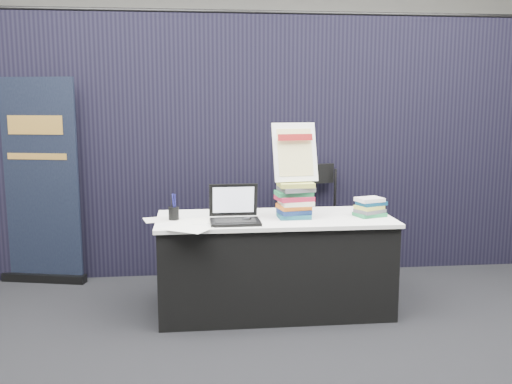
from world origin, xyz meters
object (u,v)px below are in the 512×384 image
object	(u,v)px
book_stack_tall	(295,200)
display_table	(274,264)
stacking_chair	(315,218)
pullup_banner	(40,193)
laptop	(235,214)
info_sign	(295,153)
book_stack_short	(370,207)

from	to	relation	value
book_stack_tall	display_table	bearing A→B (deg)	163.60
display_table	stacking_chair	bearing A→B (deg)	55.82
display_table	pullup_banner	bearing A→B (deg)	154.47
pullup_banner	stacking_chair	world-z (taller)	pullup_banner
laptop	pullup_banner	xyz separation A→B (m)	(-1.67, 1.10, -0.00)
display_table	info_sign	xyz separation A→B (m)	(0.15, -0.01, 0.87)
laptop	book_stack_tall	world-z (taller)	same
book_stack_tall	info_sign	size ratio (longest dim) A/B	0.60
laptop	book_stack_tall	bearing A→B (deg)	11.92
pullup_banner	laptop	bearing A→B (deg)	-19.83
display_table	info_sign	world-z (taller)	info_sign
display_table	pullup_banner	xyz separation A→B (m)	(-1.98, 0.95, 0.44)
display_table	info_sign	size ratio (longest dim) A/B	3.92
laptop	pullup_banner	world-z (taller)	pullup_banner
display_table	book_stack_short	distance (m)	0.86
info_sign	stacking_chair	bearing A→B (deg)	58.72
info_sign	pullup_banner	world-z (taller)	pullup_banner
info_sign	pullup_banner	bearing A→B (deg)	148.74
laptop	stacking_chair	xyz separation A→B (m)	(0.78, 0.84, -0.23)
stacking_chair	pullup_banner	bearing A→B (deg)	158.28
laptop	info_sign	distance (m)	0.65
book_stack_short	pullup_banner	size ratio (longest dim) A/B	0.13
laptop	book_stack_short	size ratio (longest dim) A/B	1.48
book_stack_short	info_sign	world-z (taller)	info_sign
display_table	book_stack_short	bearing A→B (deg)	-4.05
book_stack_tall	stacking_chair	distance (m)	0.85
display_table	book_stack_short	size ratio (longest dim) A/B	7.28
book_stack_short	laptop	bearing A→B (deg)	-174.73
info_sign	stacking_chair	world-z (taller)	info_sign
book_stack_short	pullup_banner	distance (m)	2.90
display_table	book_stack_short	xyz separation A→B (m)	(0.74, -0.05, 0.45)
book_stack_short	pullup_banner	xyz separation A→B (m)	(-2.72, 1.00, -0.01)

